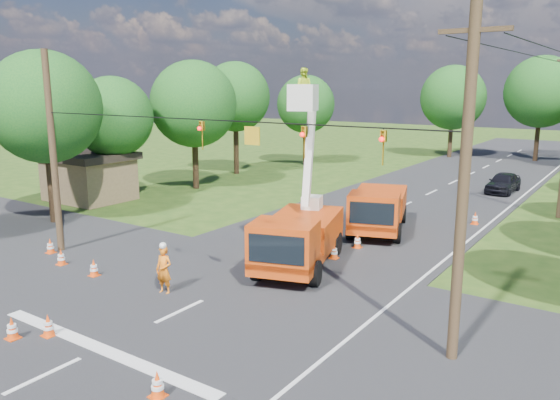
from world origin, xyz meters
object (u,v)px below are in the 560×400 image
Objects in this scene: tree_left_c at (113,117)px; tree_far_b at (542,92)px; traffic_cone_3 at (358,241)px; pole_right_near at (464,178)px; ground_worker at (164,270)px; tree_left_e at (235,97)px; traffic_cone_4 at (94,268)px; traffic_cone_1 at (157,384)px; traffic_cone_6 at (50,246)px; tree_far_a at (453,98)px; second_truck at (378,208)px; traffic_cone_2 at (334,251)px; traffic_cone_5 at (61,257)px; traffic_cone_8 at (12,328)px; shed at (89,176)px; distant_car at (503,182)px; traffic_cone_0 at (48,326)px; bucket_truck at (299,228)px; tree_left_d at (194,104)px; tree_left_f at (306,104)px; traffic_cone_7 at (475,218)px; pole_left at (53,153)px; tree_left_b at (45,107)px.

tree_far_b reaches higher than tree_left_c.
pole_right_near is at bearing -49.34° from traffic_cone_3.
ground_worker is 28.13m from tree_left_e.
traffic_cone_4 is (-3.63, -0.32, -0.54)m from ground_worker.
traffic_cone_1 and traffic_cone_6 have the same top height.
tree_far_a is at bearing 71.31° from tree_left_c.
traffic_cone_2 is at bearing -104.96° from second_truck.
traffic_cone_5 is at bearing -141.56° from traffic_cone_2.
traffic_cone_4 is 0.08× the size of tree_left_e.
traffic_cone_8 is 20.93m from shed.
distant_car is 27.14m from tree_left_c.
tree_far_a is at bearing 93.52° from traffic_cone_0.
bucket_truck reaches higher than traffic_cone_3.
traffic_cone_8 is 0.07× the size of tree_far_b.
pole_right_near is (11.23, 6.25, 4.75)m from traffic_cone_8.
shed is (-19.19, -3.19, 0.36)m from second_truck.
tree_left_c reaches higher than traffic_cone_5.
traffic_cone_1 is at bearing -49.10° from tree_left_d.
tree_left_d is 0.97× the size of tree_far_a.
tree_left_d is at bearing 120.01° from traffic_cone_8.
traffic_cone_2 is at bearing -5.95° from shed.
tree_left_f is (-13.12, 31.06, 4.79)m from ground_worker.
traffic_cone_2 is 1.00× the size of traffic_cone_3.
tree_far_b reaches higher than traffic_cone_5.
traffic_cone_1 is 0.08× the size of tree_left_f.
traffic_cone_4 is at bearing -106.85° from distant_car.
traffic_cone_0 is 1.00× the size of traffic_cone_1.
traffic_cone_2 is 10.23m from traffic_cone_7.
pole_left is at bearing 164.82° from ground_worker.
pole_right_near is at bearing -83.03° from tree_far_b.
ground_worker is at bearing -29.03° from shed.
traffic_cone_1 is at bearing -23.26° from traffic_cone_6.
tree_left_d reaches higher than traffic_cone_7.
tree_left_f is 0.88× the size of tree_far_a.
traffic_cone_3 is 36.10m from tree_far_a.
traffic_cone_6 is 47.67m from tree_far_b.
tree_left_e is 1.12× the size of tree_left_f.
tree_left_d is 1.10× the size of tree_left_f.
traffic_cone_0 is 0.08× the size of tree_left_b.
pole_left is 0.97× the size of tree_left_d.
traffic_cone_3 is 14.32m from pole_left.
tree_far_b is at bearing 95.47° from distant_car.
bucket_truck is 11.47m from pole_left.
traffic_cone_2 is (-1.68, 11.96, 0.00)m from traffic_cone_1.
traffic_cone_1 and traffic_cone_8 have the same top height.
shed reaches higher than second_truck.
bucket_truck is 8.36m from traffic_cone_4.
ground_worker is at bearing -3.66° from traffic_cone_6.
tree_left_b reaches higher than distant_car.
traffic_cone_8 is at bearing -121.03° from second_truck.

